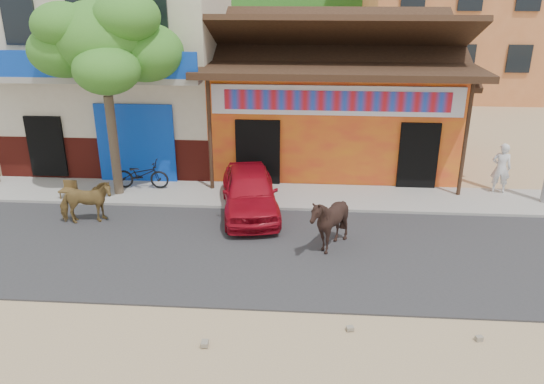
{
  "coord_description": "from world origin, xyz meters",
  "views": [
    {
      "loc": [
        1.19,
        -9.0,
        6.21
      ],
      "look_at": [
        0.33,
        3.0,
        1.4
      ],
      "focal_mm": 35.0,
      "sensor_mm": 36.0,
      "label": 1
    }
  ],
  "objects": [
    {
      "name": "cow_dark",
      "position": [
        1.75,
        2.69,
        0.77
      ],
      "size": [
        1.61,
        1.51,
        1.46
      ],
      "primitive_type": "imported",
      "rotation": [
        0.0,
        0.0,
        -1.28
      ],
      "color": "black",
      "rests_on": "road"
    },
    {
      "name": "sidewalk",
      "position": [
        0.0,
        6.0,
        0.06
      ],
      "size": [
        60.0,
        2.0,
        0.12
      ],
      "primitive_type": "cube",
      "color": "gray",
      "rests_on": "ground"
    },
    {
      "name": "ground",
      "position": [
        0.0,
        0.0,
        0.0
      ],
      "size": [
        120.0,
        120.0,
        0.0
      ],
      "primitive_type": "plane",
      "color": "#9E825B",
      "rests_on": "ground"
    },
    {
      "name": "cafe_chair_right",
      "position": [
        -6.0,
        5.34,
        0.57
      ],
      "size": [
        0.46,
        0.46,
        0.9
      ],
      "primitive_type": null,
      "rotation": [
        0.0,
        0.0,
        -0.08
      ],
      "color": "#4A3518",
      "rests_on": "sidewalk"
    },
    {
      "name": "scooter",
      "position": [
        -4.0,
        6.26,
        0.57
      ],
      "size": [
        1.72,
        0.63,
        0.9
      ],
      "primitive_type": "imported",
      "rotation": [
        0.0,
        0.0,
        1.59
      ],
      "color": "black",
      "rests_on": "sidewalk"
    },
    {
      "name": "dance_club",
      "position": [
        2.0,
        10.0,
        1.8
      ],
      "size": [
        8.0,
        6.0,
        3.6
      ],
      "primitive_type": "cube",
      "color": "orange",
      "rests_on": "ground"
    },
    {
      "name": "cow_tan",
      "position": [
        -4.76,
        3.78,
        0.64
      ],
      "size": [
        1.55,
        1.0,
        1.21
      ],
      "primitive_type": "imported",
      "rotation": [
        0.0,
        0.0,
        1.84
      ],
      "color": "olive",
      "rests_on": "road"
    },
    {
      "name": "tree",
      "position": [
        -4.6,
        5.8,
        3.12
      ],
      "size": [
        3.0,
        3.0,
        6.0
      ],
      "primitive_type": null,
      "color": "#2D721E",
      "rests_on": "sidewalk"
    },
    {
      "name": "cafe_building",
      "position": [
        -5.5,
        10.0,
        3.5
      ],
      "size": [
        7.0,
        6.0,
        7.0
      ],
      "primitive_type": "cube",
      "color": "beige",
      "rests_on": "ground"
    },
    {
      "name": "red_car",
      "position": [
        -0.43,
        4.8,
        0.68
      ],
      "size": [
        2.14,
        3.97,
        1.28
      ],
      "primitive_type": "imported",
      "rotation": [
        0.0,
        0.0,
        0.17
      ],
      "color": "maroon",
      "rests_on": "road"
    },
    {
      "name": "road",
      "position": [
        0.0,
        2.5,
        0.02
      ],
      "size": [
        60.0,
        5.0,
        0.04
      ],
      "primitive_type": "cube",
      "color": "#28282B",
      "rests_on": "ground"
    },
    {
      "name": "pedestrian",
      "position": [
        7.06,
        6.7,
        0.9
      ],
      "size": [
        0.64,
        0.48,
        1.57
      ],
      "primitive_type": "imported",
      "rotation": [
        0.0,
        0.0,
        2.93
      ],
      "color": "silver",
      "rests_on": "sidewalk"
    }
  ]
}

